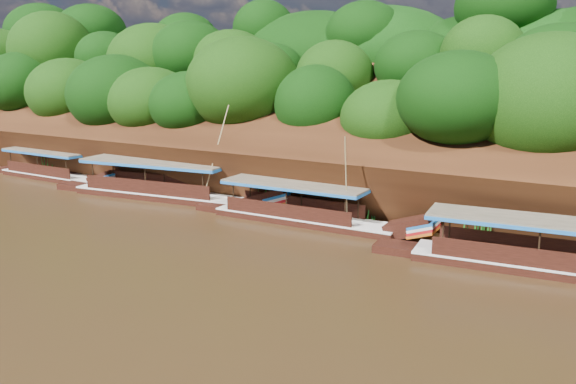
% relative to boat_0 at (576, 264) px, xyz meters
% --- Properties ---
extents(ground, '(160.00, 160.00, 0.00)m').
position_rel_boat_0_xyz_m(ground, '(-12.84, -6.52, -0.55)').
color(ground, black).
rests_on(ground, ground).
extents(riverbank, '(120.00, 30.06, 19.40)m').
position_rel_boat_0_xyz_m(riverbank, '(-12.85, 16.20, 1.34)').
color(riverbank, black).
rests_on(riverbank, ground).
extents(boat_0, '(15.09, 3.74, 6.57)m').
position_rel_boat_0_xyz_m(boat_0, '(0.00, 0.00, 0.00)').
color(boat_0, black).
rests_on(boat_0, ground).
extents(boat_1, '(13.69, 2.78, 5.96)m').
position_rel_boat_0_xyz_m(boat_1, '(-13.92, 1.28, -0.02)').
color(boat_1, black).
rests_on(boat_1, ground).
extents(boat_2, '(17.03, 4.54, 7.20)m').
position_rel_boat_0_xyz_m(boat_2, '(-25.32, 1.80, 0.05)').
color(boat_2, black).
rests_on(boat_2, ground).
extents(boat_3, '(13.21, 2.48, 2.80)m').
position_rel_boat_0_xyz_m(boat_3, '(-38.59, 2.16, -0.02)').
color(boat_3, black).
rests_on(boat_3, ground).
extents(reeds, '(49.41, 2.25, 2.02)m').
position_rel_boat_0_xyz_m(reeds, '(-16.02, 3.02, 0.34)').
color(reeds, '#1D681A').
rests_on(reeds, ground).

